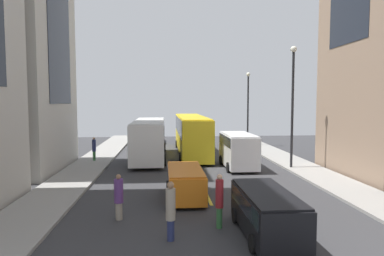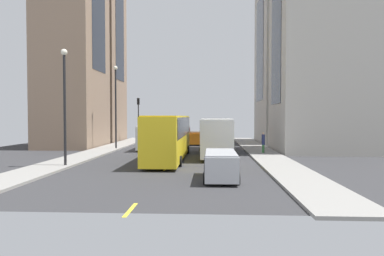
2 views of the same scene
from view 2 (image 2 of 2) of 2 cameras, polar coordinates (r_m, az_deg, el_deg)
The scene contains 24 objects.
ground_plane at distance 34.30m, azimuth -2.10°, elevation -4.04°, with size 42.89×42.89×0.00m, color #333335.
sidewalk_west at distance 34.53m, azimuth 11.28°, elevation -3.91°, with size 2.88×44.00×0.15m, color gray.
sidewalk_east at distance 35.88m, azimuth -14.97°, elevation -3.72°, with size 2.88×44.00×0.15m, color gray.
lane_stripe_0 at distance 55.18m, azimuth -0.19°, elevation -1.80°, with size 0.16×2.00×0.01m, color yellow.
lane_stripe_1 at distance 44.72m, azimuth -0.93°, elevation -2.65°, with size 0.16×2.00×0.01m, color yellow.
lane_stripe_2 at distance 34.30m, azimuth -2.10°, elevation -4.03°, with size 0.16×2.00×0.01m, color yellow.
lane_stripe_3 at distance 23.93m, azimuth -4.32°, elevation -6.59°, with size 0.16×2.00×0.01m, color yellow.
lane_stripe_4 at distance 13.78m, azimuth -9.96°, elevation -12.94°, with size 0.16×2.00×0.01m, color yellow.
building_west_0 at distance 49.72m, azimuth 16.31°, elevation 12.21°, with size 9.26×11.33×25.05m.
building_west_1 at distance 38.38m, azimuth 20.78°, elevation 12.49°, with size 9.75×9.04×21.36m.
building_east_0 at distance 54.14m, azimuth -16.36°, elevation 18.53°, with size 8.77×8.09×38.26m.
city_bus_white at distance 31.80m, azimuth 3.88°, elevation -0.88°, with size 2.80×11.20×3.35m.
streetcar_yellow at distance 29.15m, azimuth -3.63°, elevation -0.89°, with size 2.70×14.13×3.59m.
delivery_van_white at distance 36.99m, azimuth -6.81°, elevation -1.27°, with size 2.25×5.01×2.58m.
car_orange_0 at distance 44.23m, azimuth 0.56°, elevation -1.52°, with size 1.93×4.34×1.55m.
car_silver_1 at distance 19.71m, azimuth 4.67°, elevation -5.71°, with size 1.90×4.41×1.57m.
car_black_2 at distance 49.53m, azimuth -2.28°, elevation -1.09°, with size 1.92×4.54×1.66m.
pedestrian_crossing_mid at distance 49.49m, azimuth 1.80°, elevation -0.91°, with size 0.35×0.35×2.14m.
pedestrian_walking_far at distance 47.15m, azimuth 4.33°, elevation -1.20°, with size 0.38×0.38×1.93m.
pedestrian_waiting_curb at distance 48.51m, azimuth -0.49°, elevation -0.95°, with size 0.31×0.31×2.14m.
pedestrian_crossing_near at distance 33.46m, azimuth 11.48°, elevation -2.21°, with size 0.31×0.31×1.91m.
traffic_light_near_corner at distance 49.53m, azimuth -8.68°, elevation 2.72°, with size 0.32×0.44×5.96m.
streetlamp_near at distance 38.50m, azimuth -12.26°, elevation 4.59°, with size 0.44×0.44×8.78m.
streetlamp_far at distance 25.95m, azimuth -19.95°, elevation 5.00°, with size 0.44×0.44×8.04m.
Camera 2 is at (-2.99, 33.99, 3.52)m, focal length 32.90 mm.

